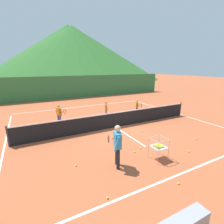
# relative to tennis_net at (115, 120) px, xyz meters

# --- Properties ---
(ground_plane) EXTENTS (120.00, 120.00, 0.00)m
(ground_plane) POSITION_rel_tennis_net_xyz_m (0.00, 0.00, -0.50)
(ground_plane) COLOR #B25633
(line_baseline_near) EXTENTS (11.90, 0.08, 0.01)m
(line_baseline_near) POSITION_rel_tennis_net_xyz_m (0.00, -5.22, -0.50)
(line_baseline_near) COLOR white
(line_baseline_near) RESTS_ON ground
(line_baseline_far) EXTENTS (11.90, 0.08, 0.01)m
(line_baseline_far) POSITION_rel_tennis_net_xyz_m (0.00, 6.44, -0.50)
(line_baseline_far) COLOR white
(line_baseline_far) RESTS_ON ground
(line_sideline_west) EXTENTS (0.08, 11.66, 0.01)m
(line_sideline_west) POSITION_rel_tennis_net_xyz_m (-5.95, 0.00, -0.50)
(line_sideline_west) COLOR white
(line_sideline_west) RESTS_ON ground
(line_sideline_east) EXTENTS (0.08, 11.66, 0.01)m
(line_sideline_east) POSITION_rel_tennis_net_xyz_m (5.95, 0.00, -0.50)
(line_sideline_east) COLOR white
(line_sideline_east) RESTS_ON ground
(line_service_center) EXTENTS (0.08, 5.98, 0.01)m
(line_service_center) POSITION_rel_tennis_net_xyz_m (0.00, 0.00, -0.50)
(line_service_center) COLOR white
(line_service_center) RESTS_ON ground
(tennis_net) EXTENTS (11.55, 0.08, 1.05)m
(tennis_net) POSITION_rel_tennis_net_xyz_m (0.00, 0.00, 0.00)
(tennis_net) COLOR #333338
(tennis_net) RESTS_ON ground
(instructor) EXTENTS (0.47, 0.83, 1.66)m
(instructor) POSITION_rel_tennis_net_xyz_m (-1.99, -3.77, 0.50)
(instructor) COLOR black
(instructor) RESTS_ON ground
(student_0) EXTENTS (0.56, 0.54, 1.31)m
(student_0) POSITION_rel_tennis_net_xyz_m (-2.97, 2.21, 0.29)
(student_0) COLOR navy
(student_0) RESTS_ON ground
(student_1) EXTENTS (0.36, 0.48, 1.20)m
(student_1) POSITION_rel_tennis_net_xyz_m (0.41, 2.18, 0.22)
(student_1) COLOR navy
(student_1) RESTS_ON ground
(student_2) EXTENTS (0.40, 0.68, 1.22)m
(student_2) POSITION_rel_tennis_net_xyz_m (2.87, 1.71, 0.24)
(student_2) COLOR navy
(student_2) RESTS_ON ground
(ball_cart) EXTENTS (0.58, 0.58, 0.90)m
(ball_cart) POSITION_rel_tennis_net_xyz_m (-0.26, -4.08, 0.08)
(ball_cart) COLOR #B7B7BC
(ball_cart) RESTS_ON ground
(tennis_ball_0) EXTENTS (0.07, 0.07, 0.07)m
(tennis_ball_0) POSITION_rel_tennis_net_xyz_m (0.27, -1.15, -0.47)
(tennis_ball_0) COLOR yellow
(tennis_ball_0) RESTS_ON ground
(tennis_ball_1) EXTENTS (0.07, 0.07, 0.07)m
(tennis_ball_1) POSITION_rel_tennis_net_xyz_m (1.38, -4.29, -0.47)
(tennis_ball_1) COLOR yellow
(tennis_ball_1) RESTS_ON ground
(tennis_ball_2) EXTENTS (0.07, 0.07, 0.07)m
(tennis_ball_2) POSITION_rel_tennis_net_xyz_m (-3.38, -3.04, -0.47)
(tennis_ball_2) COLOR yellow
(tennis_ball_2) RESTS_ON ground
(tennis_ball_3) EXTENTS (0.07, 0.07, 0.07)m
(tennis_ball_3) POSITION_rel_tennis_net_xyz_m (-3.03, -5.05, -0.47)
(tennis_ball_3) COLOR yellow
(tennis_ball_3) RESTS_ON ground
(tennis_ball_4) EXTENTS (0.07, 0.07, 0.07)m
(tennis_ball_4) POSITION_rel_tennis_net_xyz_m (4.52, -0.75, -0.47)
(tennis_ball_4) COLOR yellow
(tennis_ball_4) RESTS_ON ground
(tennis_ball_5) EXTENTS (0.07, 0.07, 0.07)m
(tennis_ball_5) POSITION_rel_tennis_net_xyz_m (-0.73, -5.57, -0.47)
(tennis_ball_5) COLOR yellow
(tennis_ball_5) RESTS_ON ground
(tennis_ball_6) EXTENTS (0.07, 0.07, 0.07)m
(tennis_ball_6) POSITION_rel_tennis_net_xyz_m (-0.80, -3.21, -0.47)
(tennis_ball_6) COLOR yellow
(tennis_ball_6) RESTS_ON ground
(tennis_ball_7) EXTENTS (0.07, 0.07, 0.07)m
(tennis_ball_7) POSITION_rel_tennis_net_xyz_m (2.12, -0.64, -0.47)
(tennis_ball_7) COLOR yellow
(tennis_ball_7) RESTS_ON ground
(tennis_ball_8) EXTENTS (0.07, 0.07, 0.07)m
(tennis_ball_8) POSITION_rel_tennis_net_xyz_m (2.83, -3.57, -0.47)
(tennis_ball_8) COLOR yellow
(tennis_ball_8) RESTS_ON ground
(tennis_ball_9) EXTENTS (0.07, 0.07, 0.07)m
(tennis_ball_9) POSITION_rel_tennis_net_xyz_m (1.03, -1.31, -0.47)
(tennis_ball_9) COLOR yellow
(tennis_ball_9) RESTS_ON ground
(tennis_ball_10) EXTENTS (0.07, 0.07, 0.07)m
(tennis_ball_10) POSITION_rel_tennis_net_xyz_m (-0.35, -3.05, -0.47)
(tennis_ball_10) COLOR yellow
(tennis_ball_10) RESTS_ON ground
(windscreen_fence) EXTENTS (26.19, 0.08, 2.66)m
(windscreen_fence) POSITION_rel_tennis_net_xyz_m (0.00, 11.31, 0.83)
(windscreen_fence) COLOR #33753D
(windscreen_fence) RESTS_ON ground
(hill_0) EXTENTS (55.28, 55.28, 16.41)m
(hill_0) POSITION_rel_tennis_net_xyz_m (10.69, 48.63, 7.71)
(hill_0) COLOR #2D6628
(hill_0) RESTS_ON ground
(hill_1) EXTENTS (39.77, 39.77, 10.27)m
(hill_1) POSITION_rel_tennis_net_xyz_m (5.66, 46.75, 4.64)
(hill_1) COLOR #2D6628
(hill_1) RESTS_ON ground
(hill_2) EXTENTS (56.09, 56.09, 17.78)m
(hill_2) POSITION_rel_tennis_net_xyz_m (10.80, 54.11, 8.39)
(hill_2) COLOR #2D6628
(hill_2) RESTS_ON ground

